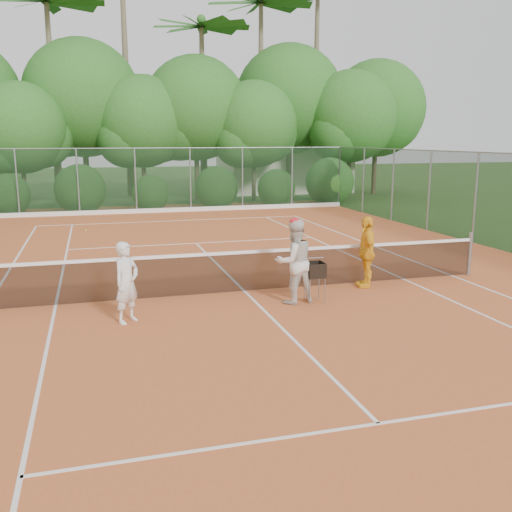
{
  "coord_description": "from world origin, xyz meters",
  "views": [
    {
      "loc": [
        -3.22,
        -12.18,
        3.46
      ],
      "look_at": [
        -0.08,
        -1.2,
        1.1
      ],
      "focal_mm": 40.0,
      "sensor_mm": 36.0,
      "label": 1
    }
  ],
  "objects_px": {
    "player_yellow": "(366,252)",
    "ball_hopper": "(315,271)",
    "player_center_grp": "(294,261)",
    "player_white": "(127,282)"
  },
  "relations": [
    {
      "from": "player_white",
      "to": "player_yellow",
      "type": "distance_m",
      "value": 5.69
    },
    {
      "from": "player_white",
      "to": "player_center_grp",
      "type": "xyz_separation_m",
      "value": [
        3.48,
        0.38,
        0.12
      ]
    },
    {
      "from": "player_yellow",
      "to": "ball_hopper",
      "type": "xyz_separation_m",
      "value": [
        -1.62,
        -0.85,
        -0.16
      ]
    },
    {
      "from": "player_white",
      "to": "player_center_grp",
      "type": "relative_size",
      "value": 0.85
    },
    {
      "from": "player_center_grp",
      "to": "player_yellow",
      "type": "distance_m",
      "value": 2.23
    },
    {
      "from": "player_center_grp",
      "to": "ball_hopper",
      "type": "xyz_separation_m",
      "value": [
        0.46,
        -0.05,
        -0.22
      ]
    },
    {
      "from": "player_center_grp",
      "to": "ball_hopper",
      "type": "height_order",
      "value": "player_center_grp"
    },
    {
      "from": "player_white",
      "to": "player_yellow",
      "type": "relative_size",
      "value": 0.93
    },
    {
      "from": "player_yellow",
      "to": "player_white",
      "type": "bearing_deg",
      "value": -65.22
    },
    {
      "from": "player_white",
      "to": "player_center_grp",
      "type": "distance_m",
      "value": 3.51
    }
  ]
}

